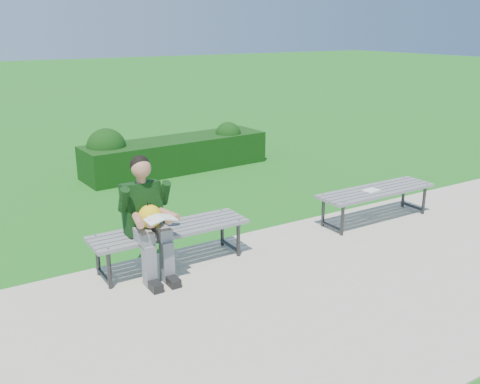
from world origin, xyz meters
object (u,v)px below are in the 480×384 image
Objects in this scene: bench_right at (376,193)px; paper_sheet at (371,190)px; bench_left at (170,232)px; hedge at (170,152)px; seated_boy at (147,215)px.

bench_right is 0.12m from paper_sheet.
bench_left is at bearing 177.09° from bench_right.
bench_right reaches higher than paper_sheet.
bench_left is at bearing -114.72° from hedge.
hedge is at bearing 107.59° from bench_right.
bench_left and bench_right have the same top height.
hedge reaches higher than bench_left.
hedge is at bearing 62.30° from seated_boy.
paper_sheet is (3.24, -0.06, -0.24)m from seated_boy.
bench_left is at bearing 17.74° from seated_boy.
bench_right is 7.61× the size of paper_sheet.
bench_left is 1.37× the size of seated_boy.
paper_sheet is (2.94, -0.15, 0.06)m from bench_left.
bench_right is 3.36m from seated_boy.
bench_right is at bearing 0.00° from paper_sheet.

